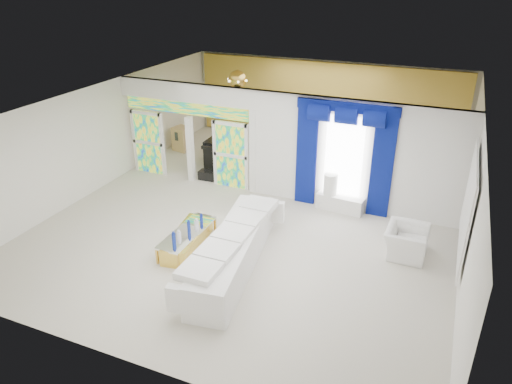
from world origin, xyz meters
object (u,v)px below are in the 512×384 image
at_px(white_sofa, 234,252).
at_px(armchair, 406,241).
at_px(coffee_table, 188,240).
at_px(grand_piano, 234,149).
at_px(console_table, 340,203).

xyz_separation_m(white_sofa, armchair, (3.38, 1.98, -0.05)).
xyz_separation_m(coffee_table, grand_piano, (-1.29, 5.29, 0.26)).
bearing_deg(white_sofa, coffee_table, 158.87).
xyz_separation_m(console_table, grand_piano, (-4.12, 2.04, 0.25)).
bearing_deg(grand_piano, coffee_table, -78.94).
bearing_deg(armchair, coffee_table, 110.85).
distance_m(white_sofa, coffee_table, 1.39).
height_order(coffee_table, armchair, armchair).
bearing_deg(white_sofa, armchair, 21.75).
bearing_deg(coffee_table, grand_piano, 103.72).
height_order(coffee_table, console_table, console_table).
relative_size(white_sofa, console_table, 3.19).
bearing_deg(coffee_table, armchair, 19.53).
bearing_deg(grand_piano, white_sofa, -67.37).
relative_size(coffee_table, grand_piano, 1.00).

